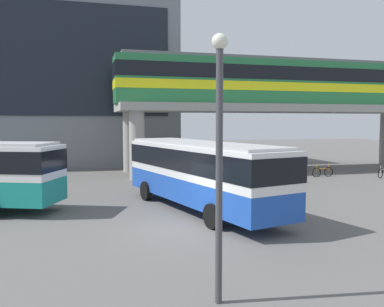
{
  "coord_description": "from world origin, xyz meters",
  "views": [
    {
      "loc": [
        -3.67,
        -14.95,
        4.18
      ],
      "look_at": [
        2.78,
        9.08,
        2.2
      ],
      "focal_mm": 37.84,
      "sensor_mm": 36.0,
      "label": 1
    }
  ],
  "objects_px": {
    "bicycle_orange": "(323,172)",
    "bicycle_black": "(225,176)",
    "bicycle_brown": "(295,178)",
    "bicycle_silver": "(384,173)",
    "train": "(261,81)",
    "bicycle_blue": "(279,175)",
    "bus_main": "(200,168)",
    "station_building": "(47,76)",
    "pedestrian_waiting_near_stop": "(156,173)"
  },
  "relations": [
    {
      "from": "bicycle_orange",
      "to": "bicycle_black",
      "type": "bearing_deg",
      "value": -178.0
    },
    {
      "from": "bicycle_black",
      "to": "bicycle_brown",
      "type": "relative_size",
      "value": 1.05
    },
    {
      "from": "bicycle_silver",
      "to": "bicycle_orange",
      "type": "xyz_separation_m",
      "value": [
        -4.17,
        1.57,
        0.0
      ]
    },
    {
      "from": "train",
      "to": "bicycle_blue",
      "type": "height_order",
      "value": "train"
    },
    {
      "from": "train",
      "to": "bus_main",
      "type": "relative_size",
      "value": 2.13
    },
    {
      "from": "station_building",
      "to": "bicycle_orange",
      "type": "distance_m",
      "value": 27.78
    },
    {
      "from": "bicycle_blue",
      "to": "bicycle_brown",
      "type": "relative_size",
      "value": 1.05
    },
    {
      "from": "bicycle_black",
      "to": "bicycle_blue",
      "type": "distance_m",
      "value": 3.89
    },
    {
      "from": "bus_main",
      "to": "bicycle_black",
      "type": "xyz_separation_m",
      "value": [
        4.3,
        8.49,
        -1.63
      ]
    },
    {
      "from": "bicycle_blue",
      "to": "bicycle_silver",
      "type": "bearing_deg",
      "value": -4.87
    },
    {
      "from": "station_building",
      "to": "bicycle_silver",
      "type": "distance_m",
      "value": 31.89
    },
    {
      "from": "bicycle_orange",
      "to": "bicycle_brown",
      "type": "height_order",
      "value": "same"
    },
    {
      "from": "station_building",
      "to": "bicycle_blue",
      "type": "bearing_deg",
      "value": -45.66
    },
    {
      "from": "bus_main",
      "to": "bicycle_silver",
      "type": "distance_m",
      "value": 17.97
    },
    {
      "from": "bicycle_orange",
      "to": "bicycle_silver",
      "type": "bearing_deg",
      "value": -20.67
    },
    {
      "from": "station_building",
      "to": "bicycle_brown",
      "type": "xyz_separation_m",
      "value": [
        17.15,
        -18.89,
        -8.29
      ]
    },
    {
      "from": "station_building",
      "to": "bicycle_black",
      "type": "xyz_separation_m",
      "value": [
        12.96,
        -16.61,
        -8.29
      ]
    },
    {
      "from": "bicycle_black",
      "to": "bicycle_brown",
      "type": "xyz_separation_m",
      "value": [
        4.19,
        -2.28,
        0.0
      ]
    },
    {
      "from": "bus_main",
      "to": "bicycle_silver",
      "type": "relative_size",
      "value": 6.84
    },
    {
      "from": "station_building",
      "to": "train",
      "type": "xyz_separation_m",
      "value": [
        17.75,
        -11.95,
        -1.14
      ]
    },
    {
      "from": "bus_main",
      "to": "station_building",
      "type": "bearing_deg",
      "value": 109.04
    },
    {
      "from": "bicycle_black",
      "to": "pedestrian_waiting_near_stop",
      "type": "distance_m",
      "value": 5.22
    },
    {
      "from": "bus_main",
      "to": "bicycle_silver",
      "type": "bearing_deg",
      "value": 23.7
    },
    {
      "from": "train",
      "to": "bicycle_orange",
      "type": "distance_m",
      "value": 8.95
    },
    {
      "from": "pedestrian_waiting_near_stop",
      "to": "bicycle_black",
      "type": "bearing_deg",
      "value": 11.18
    },
    {
      "from": "bicycle_brown",
      "to": "bicycle_orange",
      "type": "bearing_deg",
      "value": 34.44
    },
    {
      "from": "train",
      "to": "bicycle_orange",
      "type": "xyz_separation_m",
      "value": [
        3.13,
        -4.39,
        -7.15
      ]
    },
    {
      "from": "bicycle_blue",
      "to": "bicycle_brown",
      "type": "xyz_separation_m",
      "value": [
        0.34,
        -1.69,
        0.0
      ]
    },
    {
      "from": "pedestrian_waiting_near_stop",
      "to": "bicycle_silver",
      "type": "bearing_deg",
      "value": -0.96
    },
    {
      "from": "bicycle_orange",
      "to": "pedestrian_waiting_near_stop",
      "type": "bearing_deg",
      "value": -174.37
    },
    {
      "from": "pedestrian_waiting_near_stop",
      "to": "train",
      "type": "bearing_deg",
      "value": 29.82
    },
    {
      "from": "bicycle_black",
      "to": "bicycle_orange",
      "type": "distance_m",
      "value": 7.93
    },
    {
      "from": "station_building",
      "to": "bicycle_black",
      "type": "bearing_deg",
      "value": -52.03
    },
    {
      "from": "train",
      "to": "bicycle_silver",
      "type": "bearing_deg",
      "value": -39.22
    },
    {
      "from": "station_building",
      "to": "pedestrian_waiting_near_stop",
      "type": "relative_size",
      "value": 13.3
    },
    {
      "from": "train",
      "to": "bicycle_black",
      "type": "distance_m",
      "value": 9.79
    },
    {
      "from": "bus_main",
      "to": "bicycle_orange",
      "type": "relative_size",
      "value": 6.32
    },
    {
      "from": "bicycle_silver",
      "to": "bicycle_orange",
      "type": "height_order",
      "value": "same"
    },
    {
      "from": "bicycle_black",
      "to": "bicycle_blue",
      "type": "xyz_separation_m",
      "value": [
        3.85,
        -0.59,
        0.0
      ]
    },
    {
      "from": "bus_main",
      "to": "train",
      "type": "bearing_deg",
      "value": 55.35
    },
    {
      "from": "bicycle_orange",
      "to": "pedestrian_waiting_near_stop",
      "type": "relative_size",
      "value": 0.98
    },
    {
      "from": "bicycle_blue",
      "to": "pedestrian_waiting_near_stop",
      "type": "height_order",
      "value": "pedestrian_waiting_near_stop"
    },
    {
      "from": "pedestrian_waiting_near_stop",
      "to": "station_building",
      "type": "bearing_deg",
      "value": 114.05
    },
    {
      "from": "station_building",
      "to": "bicycle_orange",
      "type": "relative_size",
      "value": 13.64
    },
    {
      "from": "station_building",
      "to": "pedestrian_waiting_near_stop",
      "type": "height_order",
      "value": "station_building"
    },
    {
      "from": "bicycle_orange",
      "to": "bicycle_brown",
      "type": "xyz_separation_m",
      "value": [
        -3.73,
        -2.56,
        0.0
      ]
    },
    {
      "from": "station_building",
      "to": "bicycle_blue",
      "type": "distance_m",
      "value": 25.44
    },
    {
      "from": "bus_main",
      "to": "pedestrian_waiting_near_stop",
      "type": "bearing_deg",
      "value": 96.11
    },
    {
      "from": "bus_main",
      "to": "bicycle_blue",
      "type": "bearing_deg",
      "value": 44.11
    },
    {
      "from": "bicycle_blue",
      "to": "bicycle_orange",
      "type": "height_order",
      "value": "same"
    }
  ]
}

